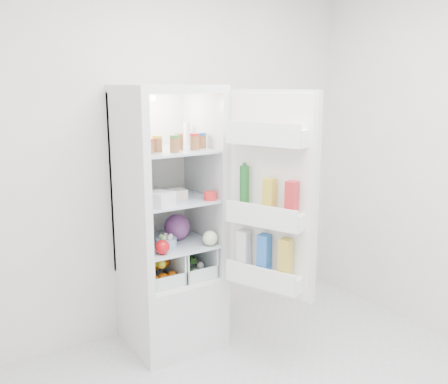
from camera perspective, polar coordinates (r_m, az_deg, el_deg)
room_walls at (r=2.41m, az=10.64°, el=6.79°), size 3.02×3.02×2.61m
refrigerator at (r=3.53m, az=-6.49°, el=-6.67°), size 0.60×0.60×1.80m
shelf_low at (r=3.45m, az=-6.07°, el=-5.79°), size 0.49×0.53×0.01m
shelf_mid at (r=3.36m, az=-6.19°, el=-0.78°), size 0.49×0.53×0.02m
shelf_top at (r=3.30m, az=-6.33°, el=4.80°), size 0.49×0.53×0.02m
crisper_left at (r=3.44m, az=-7.86°, el=-8.17°), size 0.23×0.46×0.22m
crisper_right at (r=3.55m, az=-4.23°, el=-7.46°), size 0.23×0.46×0.22m
condiment_jars at (r=3.21m, az=-6.06°, el=5.48°), size 0.46×0.32×0.08m
squeeze_bottle at (r=3.45m, az=-4.27°, el=6.62°), size 0.05×0.05×0.16m
tub_white at (r=3.14m, az=-7.30°, el=-0.80°), size 0.19×0.19×0.09m
tub_cream at (r=3.32m, az=-5.38°, el=-0.23°), size 0.12×0.12×0.06m
tin_red at (r=3.28m, az=-1.58°, el=-0.44°), size 0.08×0.08×0.06m
foil_tray at (r=3.48m, az=-9.10°, el=0.08°), size 0.21×0.18×0.04m
red_cabbage at (r=3.46m, az=-5.39°, el=-4.02°), size 0.18×0.18×0.18m
bell_pepper at (r=3.20m, az=-7.07°, el=-6.26°), size 0.09×0.09×0.09m
mushroom_bowl at (r=3.33m, az=-6.61°, el=-5.80°), size 0.18×0.18×0.06m
salad_bag at (r=3.34m, az=-1.62°, el=-5.30°), size 0.10×0.10×0.10m
citrus_pile at (r=3.42m, az=-7.66°, el=-8.71°), size 0.20×0.31×0.16m
veg_pile at (r=3.56m, az=-4.13°, el=-8.16°), size 0.16×0.30×0.10m
fridge_door at (r=3.11m, az=5.27°, el=-1.03°), size 0.37×0.58×1.30m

